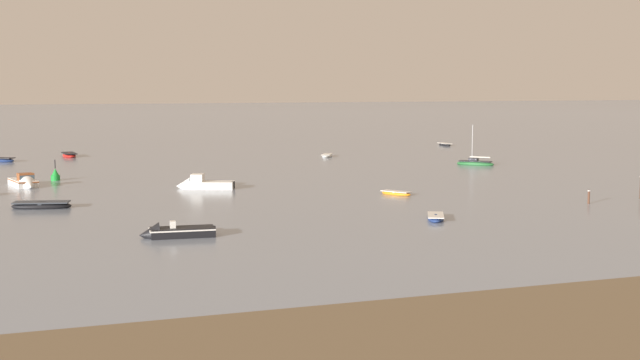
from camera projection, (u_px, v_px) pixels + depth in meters
The scene contains 12 objects.
rowboat_moored_0 at pixel (445, 145), 137.15m from camera, with size 1.51×3.69×0.57m.
rowboat_moored_1 at pixel (396, 193), 75.97m from camera, with size 2.44×3.07×0.47m.
motorboat_moored_1 at pixel (171, 234), 54.90m from camera, with size 4.93×2.08×1.64m.
rowboat_moored_2 at pixel (69, 155), 116.06m from camera, with size 2.02×4.85×0.75m.
motorboat_moored_3 at pixel (25, 184), 81.79m from camera, with size 2.98×5.59×2.02m.
motorboat_moored_4 at pixel (200, 185), 80.51m from camera, with size 5.75×3.77×2.07m.
sailboat_moored_1 at pixel (475, 163), 103.94m from camera, with size 4.23×4.22×5.11m.
rowboat_moored_3 at pixel (436, 218), 61.99m from camera, with size 2.51×3.53×0.53m.
rowboat_moored_4 at pixel (327, 156), 115.82m from camera, with size 2.71×3.60×0.55m.
rowboat_moored_5 at pixel (42, 206), 67.77m from camera, with size 4.89×2.64×0.73m.
channel_buoy at pixel (55, 176), 87.38m from camera, with size 0.90×0.90×2.30m.
mooring_post_left at pixel (589, 197), 70.29m from camera, with size 0.22×0.22×1.26m.
Camera 1 is at (-45.93, -45.80, 9.74)m, focal length 48.14 mm.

